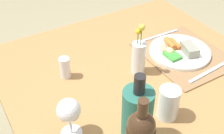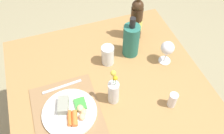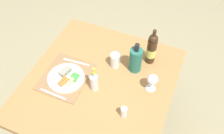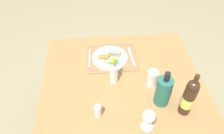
% 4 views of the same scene
% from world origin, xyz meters
% --- Properties ---
extents(ground_plane, '(8.00, 8.00, 0.00)m').
position_xyz_m(ground_plane, '(0.00, 0.00, 0.00)').
color(ground_plane, gray).
extents(dining_table, '(1.13, 1.06, 0.72)m').
position_xyz_m(dining_table, '(0.00, 0.00, 0.63)').
color(dining_table, '#A17945').
rests_on(dining_table, ground_plane).
extents(placemat, '(0.39, 0.33, 0.01)m').
position_xyz_m(placemat, '(0.05, -0.25, 0.72)').
color(placemat, olive).
rests_on(placemat, dining_table).
extents(dinner_plate, '(0.27, 0.27, 0.05)m').
position_xyz_m(dinner_plate, '(0.07, -0.24, 0.74)').
color(dinner_plate, white).
rests_on(dinner_plate, placemat).
extents(fork, '(0.03, 0.22, 0.00)m').
position_xyz_m(fork, '(-0.10, -0.24, 0.73)').
color(fork, silver).
rests_on(fork, placemat).
extents(knife, '(0.02, 0.21, 0.00)m').
position_xyz_m(knife, '(0.23, -0.26, 0.73)').
color(knife, silver).
rests_on(knife, placemat).
extents(flower_vase, '(0.06, 0.06, 0.23)m').
position_xyz_m(flower_vase, '(0.06, -0.01, 0.79)').
color(flower_vase, silver).
rests_on(flower_vase, dining_table).
extents(wine_bottle, '(0.07, 0.07, 0.32)m').
position_xyz_m(wine_bottle, '(-0.34, 0.28, 0.85)').
color(wine_bottle, '#3B2716').
rests_on(wine_bottle, dining_table).
extents(wine_glass, '(0.08, 0.08, 0.15)m').
position_xyz_m(wine_glass, '(-0.09, 0.37, 0.82)').
color(wine_glass, white).
rests_on(wine_glass, dining_table).
extents(cooler_bottle, '(0.09, 0.09, 0.27)m').
position_xyz_m(cooler_bottle, '(-0.22, 0.20, 0.82)').
color(cooler_bottle, '#276A5A').
rests_on(cooler_bottle, dining_table).
extents(salt_shaker, '(0.04, 0.04, 0.09)m').
position_xyz_m(salt_shaker, '(0.19, 0.26, 0.76)').
color(salt_shaker, white).
rests_on(salt_shaker, dining_table).
extents(water_tumbler, '(0.07, 0.07, 0.12)m').
position_xyz_m(water_tumbler, '(-0.19, 0.05, 0.77)').
color(water_tumbler, silver).
rests_on(water_tumbler, dining_table).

